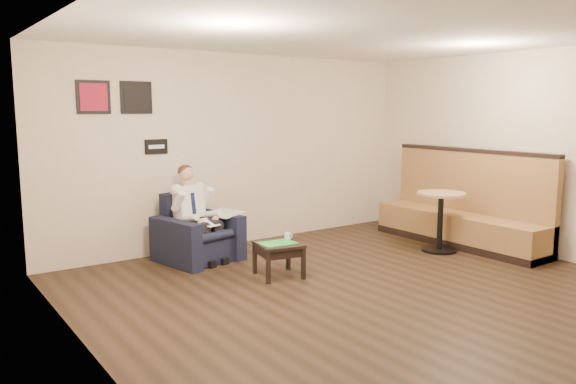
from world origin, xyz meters
TOP-DOWN VIEW (x-y plane):
  - ground at (0.00, 0.00)m, footprint 6.00×6.00m
  - wall_back at (0.00, 3.00)m, footprint 6.00×0.02m
  - wall_left at (-3.00, 0.00)m, footprint 0.02×6.00m
  - wall_right at (3.00, 0.00)m, footprint 0.02×6.00m
  - ceiling at (0.00, 0.00)m, footprint 6.00×6.00m
  - seating_sign at (-1.30, 2.98)m, footprint 0.32×0.02m
  - art_print_left at (-2.10, 2.98)m, footprint 0.42×0.03m
  - art_print_right at (-1.55, 2.98)m, footprint 0.42×0.03m
  - armchair at (-0.98, 2.42)m, footprint 1.08×1.08m
  - seated_man at (-0.96, 2.31)m, footprint 0.74×0.97m
  - lap_papers at (-0.94, 2.22)m, footprint 0.27×0.33m
  - newspaper at (-0.60, 2.41)m, footprint 0.50×0.56m
  - side_table at (-0.52, 1.21)m, footprint 0.59×0.59m
  - green_folder at (-0.55, 1.20)m, footprint 0.43×0.32m
  - coffee_mug at (-0.33, 1.29)m, footprint 0.09×0.09m
  - smartphone at (-0.44, 1.35)m, footprint 0.14×0.11m
  - banquette at (2.59, 1.00)m, footprint 0.65×2.72m
  - cafe_table at (2.04, 0.90)m, footprint 0.79×0.79m

SIDE VIEW (x-z plane):
  - ground at x=0.00m, z-range 0.00..0.00m
  - side_table at x=-0.52m, z-range 0.00..0.41m
  - smartphone at x=-0.44m, z-range 0.41..0.42m
  - green_folder at x=-0.55m, z-range 0.41..0.42m
  - cafe_table at x=2.04m, z-range 0.00..0.84m
  - armchair at x=-0.98m, z-range 0.00..0.89m
  - coffee_mug at x=-0.33m, z-range 0.41..0.50m
  - lap_papers at x=-0.94m, z-range 0.54..0.55m
  - newspaper at x=-0.60m, z-range 0.60..0.61m
  - seated_man at x=-0.96m, z-range 0.00..1.21m
  - banquette at x=2.59m, z-range 0.00..1.39m
  - wall_back at x=0.00m, z-range 0.00..2.80m
  - wall_left at x=-3.00m, z-range 0.00..2.80m
  - wall_right at x=3.00m, z-range 0.00..2.80m
  - seating_sign at x=-1.30m, z-range 1.40..1.60m
  - art_print_left at x=-2.10m, z-range 1.94..2.36m
  - art_print_right at x=-1.55m, z-range 1.94..2.36m
  - ceiling at x=0.00m, z-range 2.79..2.81m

